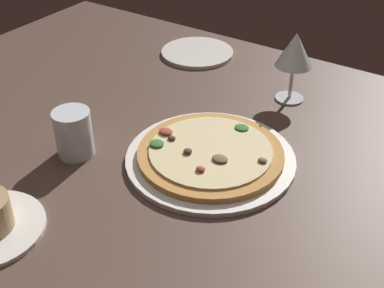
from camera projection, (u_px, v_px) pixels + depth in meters
dining_table at (174, 162)px, 100.12cm from camera, size 150.00×110.00×4.00cm
pizza_main at (210, 155)px, 96.44cm from camera, size 31.99×31.99×3.36cm
wine_glass_far at (295, 52)px, 110.00cm from camera, size 8.08×8.08×15.84cm
water_glass at (74, 136)px, 96.80cm from camera, size 7.12×7.12×9.20cm
side_plate at (197, 52)px, 136.13cm from camera, size 19.02×19.02×0.90cm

